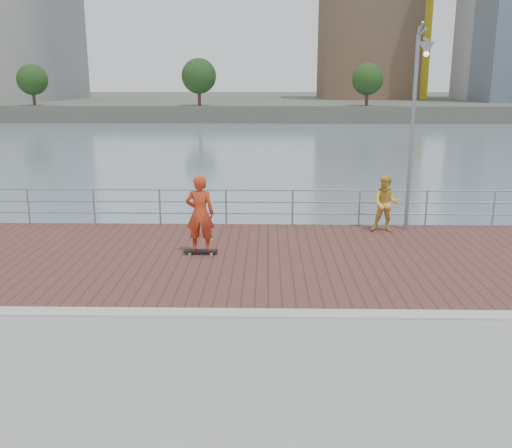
{
  "coord_description": "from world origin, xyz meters",
  "views": [
    {
      "loc": [
        0.24,
        -10.16,
        4.4
      ],
      "look_at": [
        0.0,
        2.0,
        1.3
      ],
      "focal_mm": 40.0,
      "sensor_mm": 36.0,
      "label": 1
    }
  ],
  "objects_px": {
    "guardrail": "(259,203)",
    "bystander": "(386,204)",
    "skateboarder": "(200,214)",
    "street_lamp": "(418,94)"
  },
  "relations": [
    {
      "from": "guardrail",
      "to": "bystander",
      "type": "relative_size",
      "value": 23.31
    },
    {
      "from": "skateboarder",
      "to": "bystander",
      "type": "height_order",
      "value": "skateboarder"
    },
    {
      "from": "guardrail",
      "to": "street_lamp",
      "type": "height_order",
      "value": "street_lamp"
    },
    {
      "from": "guardrail",
      "to": "skateboarder",
      "type": "xyz_separation_m",
      "value": [
        -1.46,
        -3.14,
        0.4
      ]
    },
    {
      "from": "bystander",
      "to": "street_lamp",
      "type": "bearing_deg",
      "value": 3.0
    },
    {
      "from": "guardrail",
      "to": "bystander",
      "type": "bearing_deg",
      "value": -12.32
    },
    {
      "from": "guardrail",
      "to": "bystander",
      "type": "height_order",
      "value": "bystander"
    },
    {
      "from": "bystander",
      "to": "guardrail",
      "type": "bearing_deg",
      "value": 178.82
    },
    {
      "from": "guardrail",
      "to": "skateboarder",
      "type": "relative_size",
      "value": 19.81
    },
    {
      "from": "guardrail",
      "to": "street_lamp",
      "type": "bearing_deg",
      "value": -11.67
    }
  ]
}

